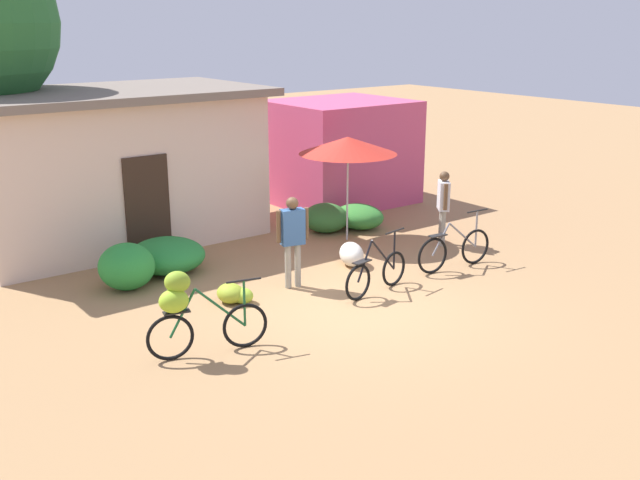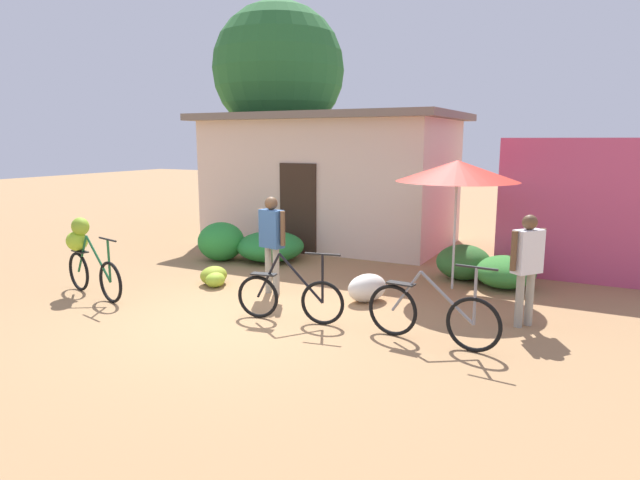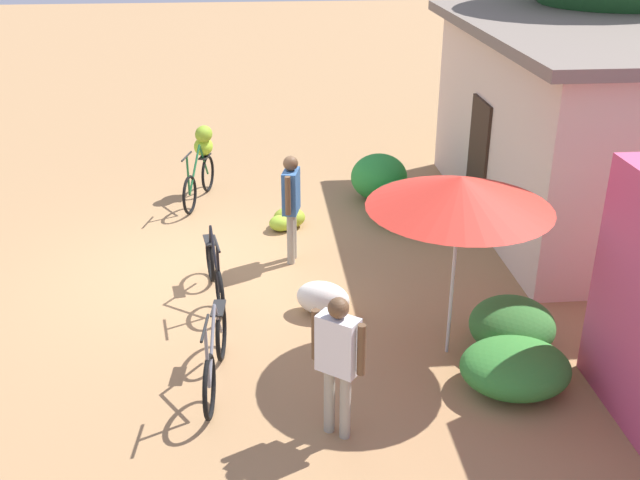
{
  "view_description": "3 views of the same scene",
  "coord_description": "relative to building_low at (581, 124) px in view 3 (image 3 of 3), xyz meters",
  "views": [
    {
      "loc": [
        -7.2,
        -8.68,
        4.49
      ],
      "look_at": [
        0.21,
        1.09,
        0.81
      ],
      "focal_mm": 41.66,
      "sensor_mm": 36.0,
      "label": 1
    },
    {
      "loc": [
        4.49,
        -6.14,
        2.51
      ],
      "look_at": [
        0.43,
        1.66,
        0.89
      ],
      "focal_mm": 30.74,
      "sensor_mm": 36.0,
      "label": 2
    },
    {
      "loc": [
        9.51,
        0.78,
        4.85
      ],
      "look_at": [
        1.24,
        1.54,
        1.0
      ],
      "focal_mm": 41.66,
      "sensor_mm": 36.0,
      "label": 3
    }
  ],
  "objects": [
    {
      "name": "ground_plane",
      "position": [
        1.5,
        -5.96,
        -1.58
      ],
      "size": [
        60.0,
        60.0,
        0.0
      ],
      "primitive_type": "plane",
      "color": "#9E764D"
    },
    {
      "name": "building_low",
      "position": [
        0.0,
        0.0,
        0.0
      ],
      "size": [
        6.12,
        3.73,
        3.11
      ],
      "color": "beige",
      "rests_on": "ground"
    },
    {
      "name": "hedge_bush_front_left",
      "position": [
        -1.07,
        -3.03,
        -1.17
      ],
      "size": [
        0.96,
        0.98,
        0.81
      ],
      "primitive_type": "ellipsoid",
      "color": "#2A8D36",
      "rests_on": "ground"
    },
    {
      "name": "hedge_bush_front_right",
      "position": [
        -0.12,
        -2.61,
        -1.27
      ],
      "size": [
        1.4,
        1.43,
        0.62
      ],
      "primitive_type": "ellipsoid",
      "color": "#268135",
      "rests_on": "ground"
    },
    {
      "name": "hedge_bush_mid",
      "position": [
        3.82,
        -2.27,
        -1.26
      ],
      "size": [
        0.97,
        1.0,
        0.63
      ],
      "primitive_type": "ellipsoid",
      "color": "#316C2E",
      "rests_on": "ground"
    },
    {
      "name": "hedge_bush_by_door",
      "position": [
        4.59,
        -2.48,
        -1.31
      ],
      "size": [
        1.01,
        1.2,
        0.54
      ],
      "primitive_type": "ellipsoid",
      "color": "#348333",
      "rests_on": "ground"
    },
    {
      "name": "market_umbrella",
      "position": [
        3.82,
        -3.02,
        0.43
      ],
      "size": [
        2.02,
        2.02,
        2.18
      ],
      "color": "beige",
      "rests_on": "ground"
    },
    {
      "name": "bicycle_leftmost",
      "position": [
        -1.46,
        -6.1,
        -0.86
      ],
      "size": [
        1.68,
        0.55,
        1.26
      ],
      "color": "black",
      "rests_on": "ground"
    },
    {
      "name": "bicycle_near_pile",
      "position": [
        2.22,
        -5.77,
        -1.23
      ],
      "size": [
        1.57,
        0.32,
        1.0
      ],
      "color": "black",
      "rests_on": "ground"
    },
    {
      "name": "bicycle_center_loaded",
      "position": [
        4.22,
        -5.68,
        -1.2
      ],
      "size": [
        1.73,
        0.22,
        1.05
      ],
      "color": "black",
      "rests_on": "ground"
    },
    {
      "name": "banana_pile_on_ground",
      "position": [
        0.06,
        -4.71,
        -1.43
      ],
      "size": [
        0.57,
        0.63,
        0.32
      ],
      "color": "#96BC30",
      "rests_on": "ground"
    },
    {
      "name": "produce_sack",
      "position": [
        2.81,
        -4.39,
        -1.36
      ],
      "size": [
        0.7,
        0.82,
        0.44
      ],
      "primitive_type": "ellipsoid",
      "rotation": [
        0.0,
        0.0,
        1.12
      ],
      "color": "silver",
      "rests_on": "ground"
    },
    {
      "name": "person_vendor",
      "position": [
        5.15,
        -4.47,
        -0.64
      ],
      "size": [
        0.4,
        0.48,
        1.53
      ],
      "color": "gray",
      "rests_on": "ground"
    },
    {
      "name": "person_bystander",
      "position": [
        1.25,
        -4.69,
        -0.6
      ],
      "size": [
        0.57,
        0.29,
        1.61
      ],
      "color": "gray",
      "rests_on": "ground"
    }
  ]
}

